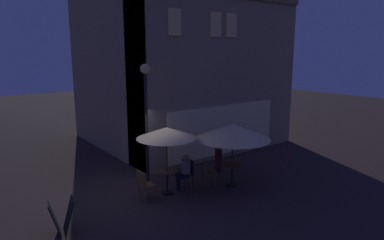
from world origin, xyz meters
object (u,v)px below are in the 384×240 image
Objects in this scene: patio_umbrella_0 at (166,133)px; patron_seated_0 at (185,170)px; patio_umbrella_1 at (233,131)px; cafe_chair_1 at (188,171)px; cafe_chair_0 at (144,183)px; patron_standing_1 at (219,150)px; cafe_table_0 at (167,178)px; menu_sandwich_board at (61,216)px; cafe_table_1 at (232,169)px; cafe_chair_2 at (208,171)px; street_lamp_near_corner at (146,101)px.

patron_seated_0 is (0.67, -0.04, -1.35)m from patio_umbrella_0.
patio_umbrella_1 is 2.56× the size of cafe_chair_1.
patron_standing_1 reaches higher than cafe_chair_0.
cafe_table_0 is at bearing 22.35° from patron_standing_1.
menu_sandwich_board is at bearing 19.77° from patron_standing_1.
patron_standing_1 is at bearing -160.53° from patron_seated_0.
cafe_chair_2 is (-0.71, 0.44, -0.02)m from cafe_table_1.
cafe_table_0 is at bearing 0.00° from cafe_chair_0.
cafe_chair_0 is 3.69m from patron_standing_1.
patio_umbrella_1 is at bearing -19.78° from cafe_table_0.
patio_umbrella_0 is 2.44× the size of cafe_chair_2.
cafe_chair_0 is at bearing -176.23° from cafe_table_0.
cafe_table_1 is at bearing 154.26° from cafe_chair_1.
patio_umbrella_0 reaches higher than patron_seated_0.
cafe_table_1 is 1.49m from patron_standing_1.
patron_standing_1 is at bearing 21.18° from menu_sandwich_board.
patio_umbrella_0 is at bearing 160.22° from patio_umbrella_1.
cafe_table_0 is at bearing 0.00° from patio_umbrella_0.
patron_standing_1 is (6.24, 1.01, 0.41)m from menu_sandwich_board.
street_lamp_near_corner reaches higher than patron_seated_0.
street_lamp_near_corner is at bearing -0.87° from patron_standing_1.
patio_umbrella_1 reaches higher than menu_sandwich_board.
menu_sandwich_board is 5.68m from cafe_table_1.
cafe_chair_0 reaches higher than cafe_table_0.
patron_standing_1 reaches higher than patron_seated_0.
patio_umbrella_1 is 2.58× the size of cafe_chair_0.
cafe_chair_0 is at bearing -176.23° from patio_umbrella_0.
menu_sandwich_board is 4.21m from patron_seated_0.
cafe_chair_2 is 0.75× the size of patron_seated_0.
patron_seated_0 is (-0.77, 0.30, 0.12)m from cafe_chair_2.
cafe_table_0 is at bearing -86.79° from street_lamp_near_corner.
cafe_table_1 is 1.34m from patio_umbrella_1.
cafe_table_1 is 3.13m from cafe_chair_0.
patio_umbrella_1 is 1.50× the size of patron_standing_1.
cafe_chair_2 is at bearing 148.07° from cafe_table_1.
street_lamp_near_corner is 4.77× the size of menu_sandwich_board.
patron_seated_0 reaches higher than cafe_chair_1.
menu_sandwich_board is 0.34× the size of patio_umbrella_1.
cafe_table_1 is at bearing 156.52° from patron_seated_0.
patron_seated_0 is at bearing 153.48° from patio_umbrella_1.
cafe_chair_1 is (0.89, -1.18, -2.35)m from street_lamp_near_corner.
cafe_table_0 is 2.68m from patio_umbrella_1.
cafe_table_0 is 0.89m from cafe_chair_0.
cafe_table_0 is at bearing 19.15° from menu_sandwich_board.
cafe_table_1 is at bearing 0.00° from patio_umbrella_1.
cafe_chair_0 is (-0.89, -0.06, -1.44)m from patio_umbrella_0.
patron_standing_1 is at bearing 66.83° from patio_umbrella_1.
cafe_chair_0 reaches higher than cafe_table_1.
cafe_chair_0 reaches higher than cafe_chair_2.
cafe_chair_1 is (-1.33, 0.73, 0.01)m from cafe_table_1.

